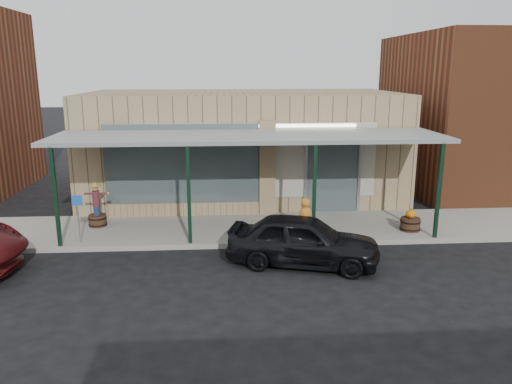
{
  "coord_description": "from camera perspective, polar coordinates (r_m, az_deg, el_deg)",
  "views": [
    {
      "loc": [
        -0.84,
        -11.68,
        5.05
      ],
      "look_at": [
        0.14,
        2.6,
        1.53
      ],
      "focal_mm": 35.0,
      "sensor_mm": 36.0,
      "label": 1
    }
  ],
  "objects": [
    {
      "name": "barrel_scarecrow",
      "position": [
        16.77,
        -17.72,
        -2.12
      ],
      "size": [
        0.88,
        0.56,
        1.45
      ],
      "rotation": [
        0.0,
        0.0,
        0.0
      ],
      "color": "#482A1C",
      "rests_on": "sidewalk"
    },
    {
      "name": "awning",
      "position": [
        15.4,
        -0.78,
        6.19
      ],
      "size": [
        12.0,
        3.0,
        3.04
      ],
      "color": "gray",
      "rests_on": "ground"
    },
    {
      "name": "sidewalk",
      "position": [
        16.09,
        -0.76,
        -4.21
      ],
      "size": [
        40.0,
        3.2,
        0.15
      ],
      "primitive_type": "cube",
      "color": "gray",
      "rests_on": "ground"
    },
    {
      "name": "storefront",
      "position": [
        20.07,
        -1.51,
        5.33
      ],
      "size": [
        12.0,
        6.25,
        4.2
      ],
      "color": "#98825D",
      "rests_on": "ground"
    },
    {
      "name": "handicap_sign",
      "position": [
        15.21,
        -19.68,
        -2.22
      ],
      "size": [
        0.29,
        0.06,
        1.42
      ],
      "rotation": [
        0.0,
        0.0,
        0.13
      ],
      "color": "gray",
      "rests_on": "sidewalk"
    },
    {
      "name": "block_buildings_near",
      "position": [
        21.11,
        3.88,
        10.29
      ],
      "size": [
        61.0,
        8.0,
        8.0
      ],
      "color": "brown",
      "rests_on": "ground"
    },
    {
      "name": "barrel_pumpkin",
      "position": [
        16.33,
        17.22,
        -3.36
      ],
      "size": [
        0.69,
        0.69,
        0.72
      ],
      "rotation": [
        0.0,
        0.0,
        0.16
      ],
      "color": "#482A1C",
      "rests_on": "sidewalk"
    },
    {
      "name": "parked_sedan",
      "position": [
        13.26,
        5.43,
        -5.49
      ],
      "size": [
        4.27,
        2.62,
        1.61
      ],
      "rotation": [
        0.0,
        0.0,
        1.3
      ],
      "color": "black",
      "rests_on": "ground"
    },
    {
      "name": "ground",
      "position": [
        12.75,
        0.16,
        -9.53
      ],
      "size": [
        120.0,
        120.0,
        0.0
      ],
      "primitive_type": "plane",
      "color": "black",
      "rests_on": "ground"
    }
  ]
}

